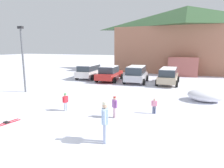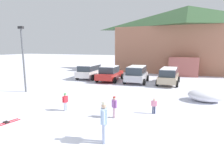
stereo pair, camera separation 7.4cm
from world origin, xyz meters
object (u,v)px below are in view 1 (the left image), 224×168
object	(u,v)px
parked_red_sedan	(109,73)
skier_child_in_pink_snowsuit	(154,105)
pair_of_skis	(6,123)
parked_beige_suv	(168,75)
skier_child_in_red_jacket	(65,101)
parked_white_suv	(89,71)
parked_silver_wagon	(136,74)
skier_child_in_purple_jacket	(115,106)
plowed_snow_pile	(206,95)
lamp_post	(23,56)
skier_adult_in_blue_parka	(105,120)
ski_lodge	(185,39)

from	to	relation	value
parked_red_sedan	skier_child_in_pink_snowsuit	size ratio (longest dim) A/B	5.43
pair_of_skis	parked_beige_suv	bearing A→B (deg)	66.53
parked_red_sedan	skier_child_in_red_jacket	distance (m)	10.99
parked_white_suv	skier_child_in_red_jacket	distance (m)	12.36
parked_white_suv	parked_silver_wagon	size ratio (longest dim) A/B	1.06
skier_child_in_red_jacket	skier_child_in_purple_jacket	size ratio (longest dim) A/B	0.90
parked_red_sedan	skier_child_in_red_jacket	world-z (taller)	parked_red_sedan
parked_white_suv	plowed_snow_pile	bearing A→B (deg)	-25.54
lamp_post	skier_child_in_purple_jacket	bearing A→B (deg)	-17.62
skier_adult_in_blue_parka	plowed_snow_pile	xyz separation A→B (m)	(3.95, 8.26, -0.53)
parked_white_suv	parked_beige_suv	distance (m)	9.19
lamp_post	plowed_snow_pile	world-z (taller)	lamp_post
parked_white_suv	plowed_snow_pile	distance (m)	13.77
skier_adult_in_blue_parka	parked_white_suv	bearing A→B (deg)	120.79
parked_white_suv	skier_adult_in_blue_parka	bearing A→B (deg)	-59.21
parked_silver_wagon	pair_of_skis	xyz separation A→B (m)	(-2.83, -13.68, -0.91)
skier_child_in_purple_jacket	pair_of_skis	size ratio (longest dim) A/B	0.79
skier_adult_in_blue_parka	skier_child_in_purple_jacket	size ratio (longest dim) A/B	1.43
skier_child_in_pink_snowsuit	parked_silver_wagon	bearing A→B (deg)	111.27
parked_red_sedan	skier_child_in_purple_jacket	xyz separation A→B (m)	(4.90, -10.84, -0.17)
pair_of_skis	lamp_post	bearing A→B (deg)	128.28
skier_child_in_pink_snowsuit	pair_of_skis	size ratio (longest dim) A/B	0.60
ski_lodge	parked_silver_wagon	distance (m)	13.62
parked_silver_wagon	skier_child_in_red_jacket	xyz separation A→B (m)	(-1.27, -10.87, -0.34)
parked_red_sedan	pair_of_skis	world-z (taller)	parked_red_sedan
parked_beige_suv	skier_adult_in_blue_parka	xyz separation A→B (m)	(-0.73, -13.96, 0.06)
lamp_post	plowed_snow_pile	distance (m)	14.31
plowed_snow_pile	skier_adult_in_blue_parka	bearing A→B (deg)	-115.57
ski_lodge	skier_child_in_red_jacket	bearing A→B (deg)	-103.12
parked_white_suv	skier_child_in_pink_snowsuit	world-z (taller)	parked_white_suv
lamp_post	plowed_snow_pile	size ratio (longest dim) A/B	2.24
parked_white_suv	parked_silver_wagon	xyz separation A→B (m)	(5.94, -0.57, 0.05)
parked_beige_suv	lamp_post	xyz separation A→B (m)	(-10.61, -8.27, 2.13)
skier_child_in_purple_jacket	pair_of_skis	xyz separation A→B (m)	(-4.66, -2.82, -0.64)
parked_white_suv	skier_child_in_red_jacket	world-z (taller)	parked_white_suv
skier_child_in_pink_snowsuit	lamp_post	distance (m)	11.39
parked_red_sedan	skier_child_in_pink_snowsuit	world-z (taller)	parked_red_sedan
parked_white_suv	parked_silver_wagon	world-z (taller)	parked_silver_wagon
skier_child_in_purple_jacket	plowed_snow_pile	size ratio (longest dim) A/B	0.49
skier_child_in_purple_jacket	pair_of_skis	world-z (taller)	skier_child_in_purple_jacket
pair_of_skis	plowed_snow_pile	world-z (taller)	plowed_snow_pile
parked_silver_wagon	parked_beige_suv	world-z (taller)	parked_silver_wagon
parked_white_suv	lamp_post	size ratio (longest dim) A/B	0.85
parked_red_sedan	parked_beige_suv	distance (m)	6.33
parked_beige_suv	plowed_snow_pile	xyz separation A→B (m)	(3.22, -5.69, -0.47)
pair_of_skis	parked_red_sedan	bearing A→B (deg)	90.98
ski_lodge	skier_child_in_pink_snowsuit	world-z (taller)	ski_lodge
ski_lodge	parked_white_suv	xyz separation A→B (m)	(-10.08, -11.78, -4.02)
parked_silver_wagon	skier_child_in_purple_jacket	world-z (taller)	parked_silver_wagon
parked_white_suv	skier_child_in_pink_snowsuit	xyz separation A→B (m)	(9.59, -9.97, -0.38)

